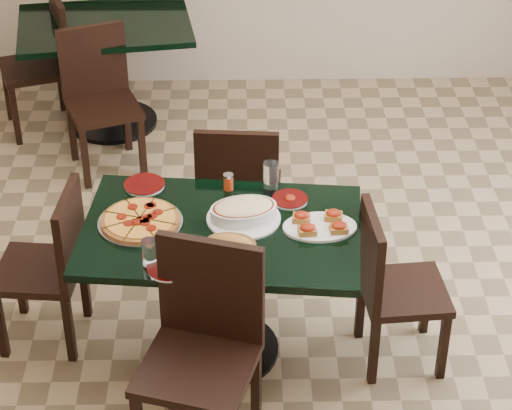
{
  "coord_description": "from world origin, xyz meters",
  "views": [
    {
      "loc": [
        -0.19,
        -3.98,
        3.37
      ],
      "look_at": [
        -0.12,
        0.0,
        0.71
      ],
      "focal_mm": 70.0,
      "sensor_mm": 36.0,
      "label": 1
    }
  ],
  "objects_px": {
    "chair_far": "(239,189)",
    "back_chair_near": "(99,92)",
    "back_table": "(107,54)",
    "chair_left": "(53,260)",
    "back_chair_left": "(46,56)",
    "lasagna_casserole": "(244,211)",
    "chair_near": "(204,339)",
    "chair_right": "(389,282)",
    "bruschetta_platter": "(320,224)",
    "bread_basket": "(231,246)",
    "pepperoni_pizza": "(140,221)",
    "main_table": "(222,260)"
  },
  "relations": [
    {
      "from": "chair_far",
      "to": "back_chair_near",
      "type": "height_order",
      "value": "chair_far"
    },
    {
      "from": "back_table",
      "to": "chair_left",
      "type": "height_order",
      "value": "chair_left"
    },
    {
      "from": "back_chair_left",
      "to": "lasagna_casserole",
      "type": "height_order",
      "value": "back_chair_left"
    },
    {
      "from": "chair_left",
      "to": "back_chair_near",
      "type": "distance_m",
      "value": 1.71
    },
    {
      "from": "chair_near",
      "to": "lasagna_casserole",
      "type": "xyz_separation_m",
      "value": [
        0.18,
        0.61,
        0.24
      ]
    },
    {
      "from": "chair_left",
      "to": "lasagna_casserole",
      "type": "xyz_separation_m",
      "value": [
        0.92,
        -0.07,
        0.32
      ]
    },
    {
      "from": "chair_left",
      "to": "back_chair_left",
      "type": "xyz_separation_m",
      "value": [
        -0.37,
        2.21,
        0.04
      ]
    },
    {
      "from": "back_table",
      "to": "chair_right",
      "type": "height_order",
      "value": "chair_right"
    },
    {
      "from": "lasagna_casserole",
      "to": "bruschetta_platter",
      "type": "height_order",
      "value": "lasagna_casserole"
    },
    {
      "from": "chair_near",
      "to": "bread_basket",
      "type": "height_order",
      "value": "chair_near"
    },
    {
      "from": "back_chair_near",
      "to": "bread_basket",
      "type": "xyz_separation_m",
      "value": [
        0.83,
        -2.04,
        0.28
      ]
    },
    {
      "from": "pepperoni_pizza",
      "to": "lasagna_casserole",
      "type": "relative_size",
      "value": 1.13
    },
    {
      "from": "back_chair_near",
      "to": "lasagna_casserole",
      "type": "height_order",
      "value": "back_chair_near"
    },
    {
      "from": "back_table",
      "to": "bread_basket",
      "type": "height_order",
      "value": "bread_basket"
    },
    {
      "from": "chair_near",
      "to": "bread_basket",
      "type": "xyz_separation_m",
      "value": [
        0.12,
        0.35,
        0.23
      ]
    },
    {
      "from": "chair_left",
      "to": "bread_basket",
      "type": "relative_size",
      "value": 3.38
    },
    {
      "from": "chair_left",
      "to": "back_chair_near",
      "type": "relative_size",
      "value": 0.94
    },
    {
      "from": "chair_left",
      "to": "bruschetta_platter",
      "type": "distance_m",
      "value": 1.31
    },
    {
      "from": "chair_near",
      "to": "back_chair_near",
      "type": "height_order",
      "value": "chair_near"
    },
    {
      "from": "chair_right",
      "to": "bruschetta_platter",
      "type": "bearing_deg",
      "value": 78.02
    },
    {
      "from": "back_chair_near",
      "to": "bruschetta_platter",
      "type": "xyz_separation_m",
      "value": [
        1.23,
        -1.85,
        0.27
      ]
    },
    {
      "from": "chair_far",
      "to": "bruschetta_platter",
      "type": "xyz_separation_m",
      "value": [
        0.37,
        -0.71,
        0.26
      ]
    },
    {
      "from": "back_table",
      "to": "chair_near",
      "type": "xyz_separation_m",
      "value": [
        0.71,
        -2.89,
        0.03
      ]
    },
    {
      "from": "back_table",
      "to": "bread_basket",
      "type": "relative_size",
      "value": 4.81
    },
    {
      "from": "main_table",
      "to": "bread_basket",
      "type": "height_order",
      "value": "bread_basket"
    },
    {
      "from": "chair_far",
      "to": "back_chair_left",
      "type": "distance_m",
      "value": 2.08
    },
    {
      "from": "chair_right",
      "to": "back_chair_left",
      "type": "distance_m",
      "value": 3.11
    },
    {
      "from": "pepperoni_pizza",
      "to": "chair_left",
      "type": "bearing_deg",
      "value": 168.28
    },
    {
      "from": "back_table",
      "to": "lasagna_casserole",
      "type": "xyz_separation_m",
      "value": [
        0.89,
        -2.28,
        0.27
      ]
    },
    {
      "from": "back_table",
      "to": "back_chair_near",
      "type": "xyz_separation_m",
      "value": [
        0.0,
        -0.51,
        -0.02
      ]
    },
    {
      "from": "chair_near",
      "to": "pepperoni_pizza",
      "type": "relative_size",
      "value": 2.52
    },
    {
      "from": "main_table",
      "to": "bruschetta_platter",
      "type": "distance_m",
      "value": 0.5
    },
    {
      "from": "back_table",
      "to": "bruschetta_platter",
      "type": "bearing_deg",
      "value": -70.87
    },
    {
      "from": "chair_right",
      "to": "bread_basket",
      "type": "bearing_deg",
      "value": 96.02
    },
    {
      "from": "back_table",
      "to": "back_chair_left",
      "type": "distance_m",
      "value": 0.41
    },
    {
      "from": "main_table",
      "to": "lasagna_casserole",
      "type": "distance_m",
      "value": 0.26
    },
    {
      "from": "back_table",
      "to": "lasagna_casserole",
      "type": "height_order",
      "value": "lasagna_casserole"
    },
    {
      "from": "chair_far",
      "to": "chair_near",
      "type": "distance_m",
      "value": 1.25
    },
    {
      "from": "back_chair_near",
      "to": "bread_basket",
      "type": "bearing_deg",
      "value": -88.17
    },
    {
      "from": "main_table",
      "to": "bruschetta_platter",
      "type": "height_order",
      "value": "bruschetta_platter"
    },
    {
      "from": "chair_far",
      "to": "bread_basket",
      "type": "xyz_separation_m",
      "value": [
        -0.04,
        -0.89,
        0.28
      ]
    },
    {
      "from": "main_table",
      "to": "chair_right",
      "type": "bearing_deg",
      "value": 1.96
    },
    {
      "from": "back_table",
      "to": "chair_far",
      "type": "distance_m",
      "value": 1.86
    },
    {
      "from": "chair_right",
      "to": "chair_far",
      "type": "bearing_deg",
      "value": 38.35
    },
    {
      "from": "chair_right",
      "to": "chair_left",
      "type": "distance_m",
      "value": 1.62
    },
    {
      "from": "back_chair_near",
      "to": "main_table",
      "type": "bearing_deg",
      "value": -87.25
    },
    {
      "from": "back_table",
      "to": "back_chair_near",
      "type": "height_order",
      "value": "back_chair_near"
    },
    {
      "from": "back_table",
      "to": "back_chair_near",
      "type": "distance_m",
      "value": 0.51
    },
    {
      "from": "back_table",
      "to": "main_table",
      "type": "bearing_deg",
      "value": -80.02
    },
    {
      "from": "back_chair_near",
      "to": "back_chair_left",
      "type": "relative_size",
      "value": 0.98
    }
  ]
}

